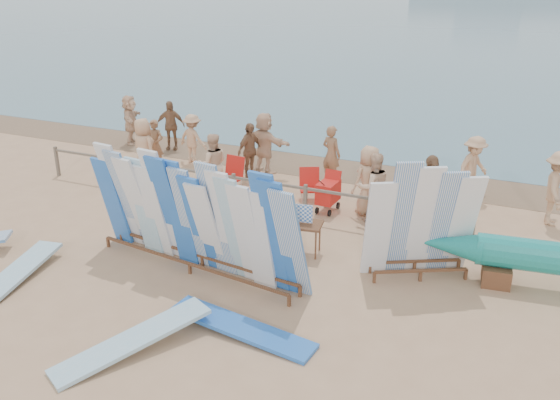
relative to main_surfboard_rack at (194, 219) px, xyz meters
The scene contains 26 objects.
ground 1.56m from the main_surfboard_rack, 156.32° to the left, with size 160.00×160.00×0.00m, color tan.
wet_sand_strip 7.77m from the main_surfboard_rack, 97.22° to the left, with size 40.00×2.60×0.01m, color brown.
fence 3.59m from the main_surfboard_rack, 105.75° to the left, with size 12.08×0.08×0.90m.
main_surfboard_rack is the anchor object (origin of this frame).
side_surfboard_rack 4.52m from the main_surfboard_rack, 20.92° to the left, with size 2.24×1.62×2.55m.
vendor_table 2.46m from the main_surfboard_rack, 44.04° to the left, with size 0.95×0.74×1.14m.
flat_board_d 2.76m from the main_surfboard_rack, 40.57° to the right, with size 0.56×2.70×0.07m, color blue.
flat_board_b 3.07m from the main_surfboard_rack, 79.35° to the right, with size 0.56×2.70×0.07m, color #88BED9.
flat_board_a 3.80m from the main_surfboard_rack, 147.20° to the right, with size 0.56×2.70×0.07m, color #88BED9.
beach_chair_left 4.83m from the main_surfboard_rack, 110.11° to the left, with size 0.67×0.69×0.94m.
beach_chair_right 4.81m from the main_surfboard_rack, 82.00° to the left, with size 0.73×0.74×0.85m.
stroller 4.41m from the main_surfboard_rack, 71.52° to the left, with size 0.55×0.77×1.03m.
beachgoer_3 7.39m from the main_surfboard_rack, 122.46° to the left, with size 1.01×0.42×1.57m, color tan.
beachgoer_extra_0 8.69m from the main_surfboard_rack, 40.29° to the left, with size 1.18×0.49×1.83m, color tan.
beachgoer_8 4.78m from the main_surfboard_rack, 57.41° to the left, with size 0.84×0.40×1.73m, color beige.
beachgoer_10 5.65m from the main_surfboard_rack, 45.90° to the left, with size 1.08×0.47×1.85m, color #8C6042.
beachgoer_1 6.97m from the main_surfboard_rack, 131.91° to the left, with size 0.56×0.31×1.55m, color #8C6042.
beachgoer_9 8.08m from the main_surfboard_rack, 55.48° to the left, with size 1.10×0.46×1.71m, color tan.
beachgoer_5 6.43m from the main_surfboard_rack, 103.00° to the left, with size 1.72×0.56×1.86m, color beige.
beachgoer_11 10.15m from the main_surfboard_rack, 134.73° to the left, with size 1.60×0.52×1.72m, color beige.
beachgoer_0 6.24m from the main_surfboard_rack, 135.65° to the left, with size 0.88×0.42×1.80m, color tan.
beachgoer_7 6.28m from the main_surfboard_rack, 83.64° to the left, with size 0.62×0.34×1.69m, color #8C6042.
beachgoer_4 5.91m from the main_surfboard_rack, 106.20° to the left, with size 0.97×0.42×1.65m, color #8C6042.
beachgoer_2 4.47m from the main_surfboard_rack, 115.70° to the left, with size 0.83×0.40×1.71m, color beige.
beachgoer_6 5.01m from the main_surfboard_rack, 62.22° to the left, with size 0.86×0.41×1.77m, color tan.
beachgoer_extra_1 9.01m from the main_surfboard_rack, 127.18° to the left, with size 0.98×0.43×1.68m, color #8C6042.
Camera 1 is at (7.02, -9.63, 5.83)m, focal length 38.00 mm.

